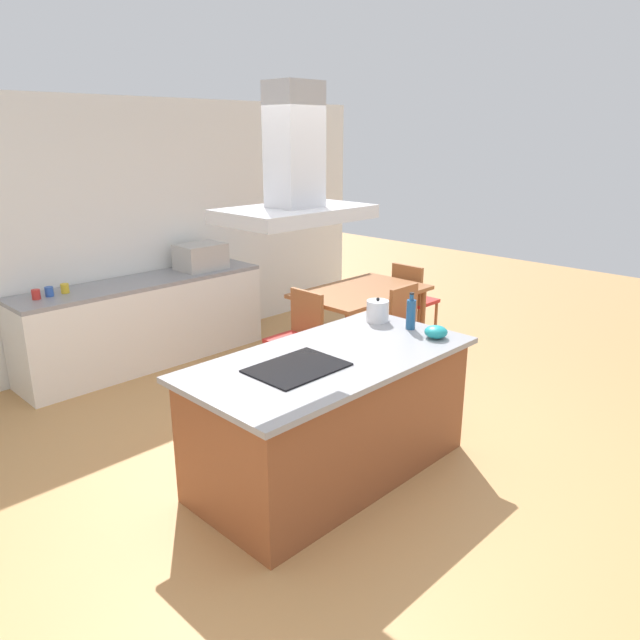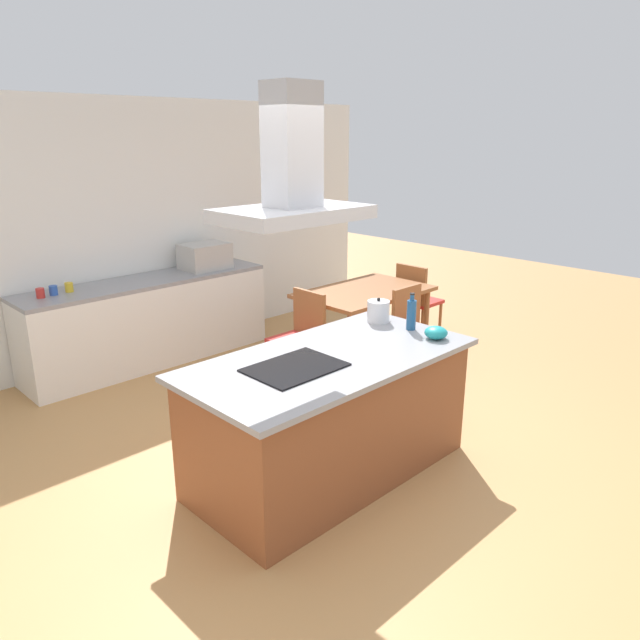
# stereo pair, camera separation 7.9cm
# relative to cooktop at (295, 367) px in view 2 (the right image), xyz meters

# --- Properties ---
(ground) EXTENTS (16.00, 16.00, 0.00)m
(ground) POSITION_rel_cooktop_xyz_m (0.32, 1.50, -0.91)
(ground) COLOR tan
(wall_back) EXTENTS (7.20, 0.10, 2.70)m
(wall_back) POSITION_rel_cooktop_xyz_m (0.32, 3.25, 0.44)
(wall_back) COLOR white
(wall_back) RESTS_ON ground
(kitchen_island) EXTENTS (2.07, 1.04, 0.90)m
(kitchen_island) POSITION_rel_cooktop_xyz_m (0.32, 0.00, -0.45)
(kitchen_island) COLOR brown
(kitchen_island) RESTS_ON ground
(cooktop) EXTENTS (0.60, 0.44, 0.01)m
(cooktop) POSITION_rel_cooktop_xyz_m (0.00, 0.00, 0.00)
(cooktop) COLOR black
(cooktop) RESTS_ON kitchen_island
(tea_kettle) EXTENTS (0.23, 0.18, 0.20)m
(tea_kettle) POSITION_rel_cooktop_xyz_m (1.15, 0.27, 0.08)
(tea_kettle) COLOR silver
(tea_kettle) RESTS_ON kitchen_island
(olive_oil_bottle) EXTENTS (0.07, 0.07, 0.29)m
(olive_oil_bottle) POSITION_rel_cooktop_xyz_m (1.17, -0.03, 0.12)
(olive_oil_bottle) COLOR navy
(olive_oil_bottle) RESTS_ON kitchen_island
(mixing_bowl) EXTENTS (0.17, 0.17, 0.09)m
(mixing_bowl) POSITION_rel_cooktop_xyz_m (1.13, -0.30, 0.04)
(mixing_bowl) COLOR teal
(mixing_bowl) RESTS_ON kitchen_island
(back_counter) EXTENTS (2.61, 0.62, 0.90)m
(back_counter) POSITION_rel_cooktop_xyz_m (0.53, 2.88, -0.46)
(back_counter) COLOR white
(back_counter) RESTS_ON ground
(countertop_microwave) EXTENTS (0.50, 0.38, 0.28)m
(countertop_microwave) POSITION_rel_cooktop_xyz_m (1.26, 2.88, 0.13)
(countertop_microwave) COLOR #B2AFAA
(countertop_microwave) RESTS_ON back_counter
(coffee_mug_red) EXTENTS (0.08, 0.08, 0.09)m
(coffee_mug_red) POSITION_rel_cooktop_xyz_m (-0.52, 2.90, 0.04)
(coffee_mug_red) COLOR red
(coffee_mug_red) RESTS_ON back_counter
(coffee_mug_blue) EXTENTS (0.08, 0.08, 0.09)m
(coffee_mug_blue) POSITION_rel_cooktop_xyz_m (-0.39, 2.92, 0.04)
(coffee_mug_blue) COLOR #2D56B2
(coffee_mug_blue) RESTS_ON back_counter
(coffee_mug_yellow) EXTENTS (0.08, 0.08, 0.09)m
(coffee_mug_yellow) POSITION_rel_cooktop_xyz_m (-0.24, 2.93, 0.04)
(coffee_mug_yellow) COLOR gold
(coffee_mug_yellow) RESTS_ON back_counter
(dining_table) EXTENTS (1.40, 0.90, 0.75)m
(dining_table) POSITION_rel_cooktop_xyz_m (2.25, 1.39, -0.24)
(dining_table) COLOR #995B33
(dining_table) RESTS_ON ground
(chair_at_left_end) EXTENTS (0.42, 0.42, 0.89)m
(chair_at_left_end) POSITION_rel_cooktop_xyz_m (1.33, 1.39, -0.40)
(chair_at_left_end) COLOR red
(chair_at_left_end) RESTS_ON ground
(chair_at_right_end) EXTENTS (0.42, 0.42, 0.89)m
(chair_at_right_end) POSITION_rel_cooktop_xyz_m (3.16, 1.39, -0.40)
(chair_at_right_end) COLOR red
(chair_at_right_end) RESTS_ON ground
(chair_facing_island) EXTENTS (0.42, 0.42, 0.89)m
(chair_facing_island) POSITION_rel_cooktop_xyz_m (2.25, 0.72, -0.40)
(chair_facing_island) COLOR red
(chair_facing_island) RESTS_ON ground
(range_hood) EXTENTS (0.90, 0.55, 0.78)m
(range_hood) POSITION_rel_cooktop_xyz_m (0.00, 0.00, 1.20)
(range_hood) COLOR #ADADB2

